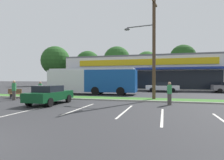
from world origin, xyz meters
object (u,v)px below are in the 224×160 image
city_bus (92,80)px  pedestrian_by_pole (169,93)px  utility_pole (152,44)px  bus_stop_bench (16,93)px  pedestrian_near_bench (40,90)px  car_1 (50,95)px  car_2 (163,87)px  pedestrian_mid (14,90)px

city_bus → pedestrian_by_pole: size_ratio=6.60×
utility_pole → pedestrian_by_pole: bearing=-64.4°
bus_stop_bench → pedestrian_near_bench: bearing=-177.2°
bus_stop_bench → car_1: (5.80, -2.93, 0.24)m
utility_pole → car_2: utility_pole is taller
pedestrian_mid → car_1: bearing=36.1°
bus_stop_bench → pedestrian_mid: size_ratio=0.89×
city_bus → pedestrian_near_bench: city_bus is taller
bus_stop_bench → pedestrian_mid: (1.08, -1.40, 0.40)m
utility_pole → pedestrian_mid: 13.35m
pedestrian_by_pole → pedestrian_mid: (-13.61, -0.48, 0.04)m
pedestrian_near_bench → utility_pole: bearing=150.3°
car_1 → pedestrian_mid: pedestrian_mid is taller
bus_stop_bench → pedestrian_mid: pedestrian_mid is taller
bus_stop_bench → pedestrian_near_bench: pedestrian_near_bench is taller
car_2 → pedestrian_mid: bearing=49.2°
utility_pole → pedestrian_near_bench: utility_pole is taller
car_1 → car_2: 18.54m
bus_stop_bench → pedestrian_by_pole: bearing=176.4°
city_bus → car_1: bearing=90.9°
utility_pole → pedestrian_by_pole: (1.44, -3.00, -4.27)m
car_1 → car_2: (8.28, 16.58, 0.01)m
city_bus → bus_stop_bench: size_ratio=7.13×
pedestrian_by_pole → pedestrian_mid: pedestrian_mid is taller
car_1 → car_2: bearing=-26.5°
bus_stop_bench → car_1: bearing=153.2°
utility_pole → pedestrian_mid: utility_pole is taller
city_bus → pedestrian_mid: bearing=61.3°
city_bus → utility_pole: bearing=146.6°
pedestrian_mid → bus_stop_bench: bearing=-178.4°
pedestrian_mid → car_2: bearing=103.2°
bus_stop_bench → car_1: 6.51m
bus_stop_bench → pedestrian_mid: bearing=127.6°
utility_pole → city_bus: utility_pole is taller
bus_stop_bench → pedestrian_near_bench: 2.77m
utility_pole → pedestrian_mid: bearing=-164.0°
utility_pole → car_2: bearing=85.9°
city_bus → bus_stop_bench: 8.92m
car_1 → bus_stop_bench: bearing=63.2°
bus_stop_bench → pedestrian_near_bench: (2.74, 0.13, 0.35)m
city_bus → pedestrian_mid: 9.47m
pedestrian_near_bench → pedestrian_by_pole: bearing=134.8°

